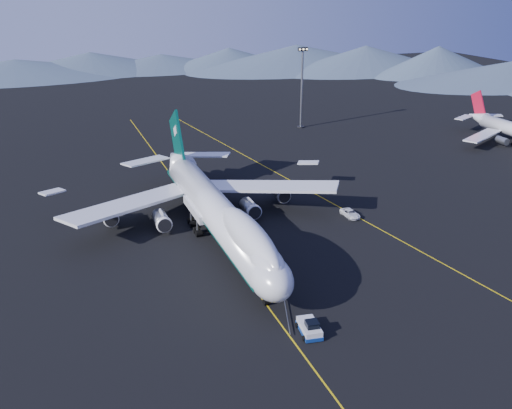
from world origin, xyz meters
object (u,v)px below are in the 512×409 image
object	(u,v)px
pushback_tug	(309,328)
service_van	(350,213)
floodlight_mast	(302,88)
boeing_747	(217,211)

from	to	relation	value
pushback_tug	service_van	size ratio (longest dim) A/B	0.99
service_van	pushback_tug	bearing A→B (deg)	-127.37
pushback_tug	floodlight_mast	bearing A→B (deg)	73.36
pushback_tug	service_van	distance (m)	45.29
boeing_747	floodlight_mast	bearing A→B (deg)	55.37
pushback_tug	service_van	world-z (taller)	pushback_tug
boeing_747	pushback_tug	bearing A→B (deg)	-85.21
pushback_tug	floodlight_mast	size ratio (longest dim) A/B	0.20
boeing_747	floodlight_mast	xyz separation A→B (m)	(53.64, 77.67, 7.86)
boeing_747	service_van	distance (m)	30.43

